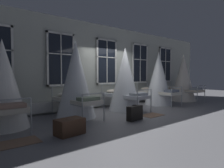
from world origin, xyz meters
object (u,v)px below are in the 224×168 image
object	(u,v)px
cot_fifth	(183,78)
travel_trunk	(70,127)
cot_fourth	(158,79)
cot_third	(125,80)
cot_second	(76,80)
suitcase_dark	(135,113)
cot_first	(3,85)

from	to	relation	value
cot_fifth	travel_trunk	size ratio (longest dim) A/B	3.80
cot_fourth	cot_fifth	size ratio (longest dim) A/B	1.00
cot_fifth	travel_trunk	xyz separation A→B (m)	(-7.41, -1.50, -0.99)
cot_third	travel_trunk	xyz separation A→B (m)	(-3.18, -1.50, -0.99)
cot_third	cot_fifth	bearing A→B (deg)	-91.38
cot_second	suitcase_dark	xyz separation A→B (m)	(1.16, -1.51, -0.98)
cot_second	cot_third	xyz separation A→B (m)	(2.14, -0.05, -0.02)
cot_fifth	cot_first	bearing A→B (deg)	89.99
cot_fourth	travel_trunk	world-z (taller)	cot_fourth
cot_fourth	travel_trunk	distance (m)	5.65
cot_second	travel_trunk	xyz separation A→B (m)	(-1.05, -1.55, -1.02)
cot_second	cot_fourth	size ratio (longest dim) A/B	1.02
travel_trunk	cot_fourth	bearing A→B (deg)	16.07
cot_second	cot_fourth	distance (m)	4.30
cot_third	cot_fourth	world-z (taller)	cot_third
cot_second	cot_fifth	distance (m)	6.36
cot_first	cot_fourth	xyz separation A→B (m)	(6.39, -0.04, 0.06)
cot_first	cot_fifth	world-z (taller)	cot_fifth
cot_third	cot_fourth	size ratio (longest dim) A/B	1.00
cot_fourth	cot_first	bearing A→B (deg)	90.62
cot_first	suitcase_dark	distance (m)	3.71
cot_fourth	cot_fifth	distance (m)	2.06
cot_first	cot_third	xyz separation A→B (m)	(4.23, -0.09, 0.06)
suitcase_dark	cot_fourth	bearing A→B (deg)	19.72
cot_second	cot_fourth	bearing A→B (deg)	-91.08
cot_first	cot_fourth	world-z (taller)	cot_fourth
cot_first	cot_second	size ratio (longest dim) A/B	0.93
cot_fourth	cot_second	bearing A→B (deg)	90.96
travel_trunk	cot_second	bearing A→B (deg)	55.91
cot_third	cot_fourth	xyz separation A→B (m)	(2.16, 0.04, -0.00)
cot_second	suitcase_dark	world-z (taller)	cot_second
cot_fourth	cot_fifth	world-z (taller)	cot_fifth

